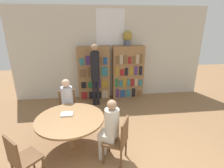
{
  "coord_description": "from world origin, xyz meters",
  "views": [
    {
      "loc": [
        -0.66,
        -1.94,
        2.49
      ],
      "look_at": [
        -0.16,
        2.11,
        1.05
      ],
      "focal_mm": 28.0,
      "sensor_mm": 36.0,
      "label": 1
    }
  ],
  "objects_px": {
    "flower_vase": "(127,37)",
    "reading_table": "(70,123)",
    "bookshelf_left": "(94,74)",
    "seated_reader_right": "(110,127)",
    "chair_left_side": "(68,106)",
    "chair_far_side": "(119,138)",
    "librarian_standing": "(95,69)",
    "seated_reader_left": "(67,101)",
    "chair_near_camera": "(21,157)",
    "bookshelf_right": "(128,72)"
  },
  "relations": [
    {
      "from": "flower_vase",
      "to": "seated_reader_left",
      "type": "distance_m",
      "value": 2.82
    },
    {
      "from": "bookshelf_right",
      "to": "librarian_standing",
      "type": "relative_size",
      "value": 0.93
    },
    {
      "from": "bookshelf_right",
      "to": "chair_far_side",
      "type": "relative_size",
      "value": 1.99
    },
    {
      "from": "flower_vase",
      "to": "seated_reader_right",
      "type": "xyz_separation_m",
      "value": [
        -0.89,
        -2.91,
        -1.35
      ]
    },
    {
      "from": "bookshelf_left",
      "to": "bookshelf_right",
      "type": "relative_size",
      "value": 1.0
    },
    {
      "from": "librarian_standing",
      "to": "seated_reader_right",
      "type": "bearing_deg",
      "value": -85.97
    },
    {
      "from": "bookshelf_right",
      "to": "librarian_standing",
      "type": "bearing_deg",
      "value": -155.72
    },
    {
      "from": "bookshelf_left",
      "to": "chair_far_side",
      "type": "height_order",
      "value": "bookshelf_left"
    },
    {
      "from": "seated_reader_left",
      "to": "chair_left_side",
      "type": "bearing_deg",
      "value": -90.0
    },
    {
      "from": "chair_left_side",
      "to": "chair_far_side",
      "type": "relative_size",
      "value": 1.0
    },
    {
      "from": "seated_reader_left",
      "to": "seated_reader_right",
      "type": "relative_size",
      "value": 1.01
    },
    {
      "from": "reading_table",
      "to": "seated_reader_left",
      "type": "xyz_separation_m",
      "value": [
        -0.14,
        0.81,
        0.09
      ]
    },
    {
      "from": "flower_vase",
      "to": "reading_table",
      "type": "bearing_deg",
      "value": -122.68
    },
    {
      "from": "bookshelf_right",
      "to": "chair_far_side",
      "type": "xyz_separation_m",
      "value": [
        -0.78,
        -2.98,
        -0.39
      ]
    },
    {
      "from": "chair_near_camera",
      "to": "librarian_standing",
      "type": "relative_size",
      "value": 0.47
    },
    {
      "from": "chair_near_camera",
      "to": "seated_reader_right",
      "type": "distance_m",
      "value": 1.5
    },
    {
      "from": "bookshelf_right",
      "to": "flower_vase",
      "type": "height_order",
      "value": "flower_vase"
    },
    {
      "from": "bookshelf_left",
      "to": "chair_left_side",
      "type": "bearing_deg",
      "value": -114.47
    },
    {
      "from": "seated_reader_left",
      "to": "librarian_standing",
      "type": "distance_m",
      "value": 1.49
    },
    {
      "from": "chair_left_side",
      "to": "reading_table",
      "type": "bearing_deg",
      "value": 90.0
    },
    {
      "from": "bookshelf_left",
      "to": "chair_near_camera",
      "type": "xyz_separation_m",
      "value": [
        -1.23,
        -3.26,
        -0.39
      ]
    },
    {
      "from": "chair_left_side",
      "to": "seated_reader_right",
      "type": "bearing_deg",
      "value": 114.12
    },
    {
      "from": "bookshelf_left",
      "to": "seated_reader_right",
      "type": "distance_m",
      "value": 2.92
    },
    {
      "from": "librarian_standing",
      "to": "seated_reader_left",
      "type": "bearing_deg",
      "value": -120.15
    },
    {
      "from": "librarian_standing",
      "to": "chair_left_side",
      "type": "bearing_deg",
      "value": -125.26
    },
    {
      "from": "flower_vase",
      "to": "seated_reader_left",
      "type": "relative_size",
      "value": 0.37
    },
    {
      "from": "bookshelf_left",
      "to": "flower_vase",
      "type": "distance_m",
      "value": 1.61
    },
    {
      "from": "bookshelf_left",
      "to": "chair_left_side",
      "type": "xyz_separation_m",
      "value": [
        -0.71,
        -1.55,
        -0.39
      ]
    },
    {
      "from": "seated_reader_right",
      "to": "chair_left_side",
      "type": "bearing_deg",
      "value": 60.12
    },
    {
      "from": "seated_reader_left",
      "to": "flower_vase",
      "type": "bearing_deg",
      "value": -145.64
    },
    {
      "from": "bookshelf_right",
      "to": "librarian_standing",
      "type": "height_order",
      "value": "librarian_standing"
    },
    {
      "from": "flower_vase",
      "to": "librarian_standing",
      "type": "height_order",
      "value": "flower_vase"
    },
    {
      "from": "flower_vase",
      "to": "librarian_standing",
      "type": "distance_m",
      "value": 1.48
    },
    {
      "from": "bookshelf_left",
      "to": "chair_left_side",
      "type": "relative_size",
      "value": 1.99
    },
    {
      "from": "flower_vase",
      "to": "chair_left_side",
      "type": "bearing_deg",
      "value": -139.23
    },
    {
      "from": "bookshelf_left",
      "to": "flower_vase",
      "type": "bearing_deg",
      "value": 0.25
    },
    {
      "from": "chair_near_camera",
      "to": "seated_reader_left",
      "type": "xyz_separation_m",
      "value": [
        0.56,
        1.53,
        0.22
      ]
    },
    {
      "from": "bookshelf_left",
      "to": "flower_vase",
      "type": "relative_size",
      "value": 3.82
    },
    {
      "from": "bookshelf_right",
      "to": "chair_far_side",
      "type": "bearing_deg",
      "value": -104.63
    },
    {
      "from": "bookshelf_left",
      "to": "flower_vase",
      "type": "xyz_separation_m",
      "value": [
        1.1,
        0.0,
        1.17
      ]
    },
    {
      "from": "bookshelf_left",
      "to": "bookshelf_right",
      "type": "xyz_separation_m",
      "value": [
        1.15,
        -0.0,
        0.0
      ]
    },
    {
      "from": "chair_near_camera",
      "to": "flower_vase",
      "type": "bearing_deg",
      "value": 98.55
    },
    {
      "from": "flower_vase",
      "to": "librarian_standing",
      "type": "bearing_deg",
      "value": -154.55
    },
    {
      "from": "reading_table",
      "to": "chair_left_side",
      "type": "height_order",
      "value": "chair_left_side"
    },
    {
      "from": "bookshelf_left",
      "to": "seated_reader_right",
      "type": "bearing_deg",
      "value": -85.94
    },
    {
      "from": "flower_vase",
      "to": "librarian_standing",
      "type": "xyz_separation_m",
      "value": [
        -1.06,
        -0.51,
        -0.9
      ]
    },
    {
      "from": "bookshelf_right",
      "to": "seated_reader_right",
      "type": "height_order",
      "value": "bookshelf_right"
    },
    {
      "from": "chair_far_side",
      "to": "librarian_standing",
      "type": "distance_m",
      "value": 2.59
    },
    {
      "from": "chair_far_side",
      "to": "librarian_standing",
      "type": "xyz_separation_m",
      "value": [
        -0.33,
        2.48,
        0.66
      ]
    },
    {
      "from": "bookshelf_left",
      "to": "reading_table",
      "type": "bearing_deg",
      "value": -101.85
    }
  ]
}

